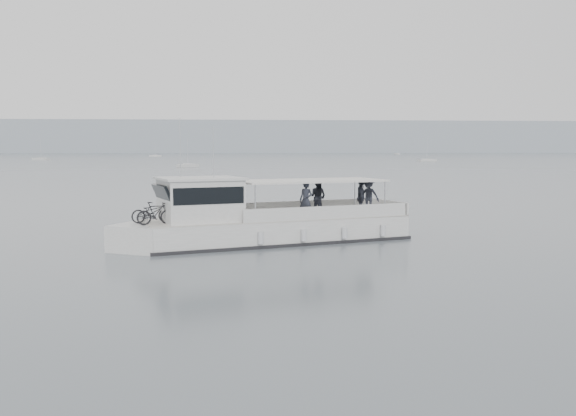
{
  "coord_description": "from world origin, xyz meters",
  "views": [
    {
      "loc": [
        -2.82,
        -29.23,
        4.41
      ],
      "look_at": [
        -0.21,
        0.58,
        1.6
      ],
      "focal_mm": 40.0,
      "sensor_mm": 36.0,
      "label": 1
    }
  ],
  "objects": [
    {
      "name": "ground",
      "position": [
        0.0,
        0.0,
        0.0
      ],
      "size": [
        1400.0,
        1400.0,
        0.0
      ],
      "primitive_type": "plane",
      "color": "#555D64",
      "rests_on": "ground"
    },
    {
      "name": "moored_fleet",
      "position": [
        6.27,
        189.07,
        0.36
      ],
      "size": [
        370.33,
        358.21,
        9.33
      ],
      "color": "silver",
      "rests_on": "ground"
    },
    {
      "name": "headland",
      "position": [
        0.0,
        560.0,
        14.0
      ],
      "size": [
        1400.0,
        90.0,
        28.0
      ],
      "primitive_type": "cube",
      "color": "#939EA8",
      "rests_on": "ground"
    },
    {
      "name": "tour_boat",
      "position": [
        -1.88,
        0.18,
        0.98
      ],
      "size": [
        14.02,
        7.33,
        5.96
      ],
      "rotation": [
        0.0,
        0.0,
        0.33
      ],
      "color": "silver",
      "rests_on": "ground"
    }
  ]
}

